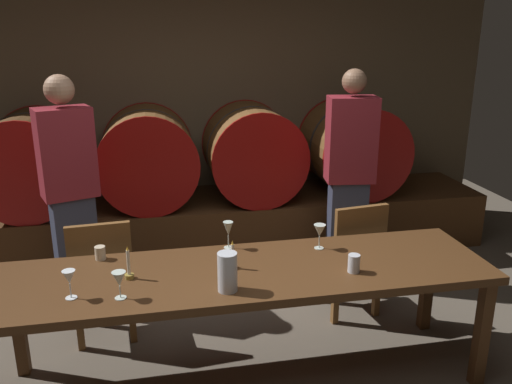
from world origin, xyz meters
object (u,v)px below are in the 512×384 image
Objects in this scene: chair_right at (352,253)px; wine_glass_center_left at (119,280)px; candle_right at (233,261)px; wine_glass_center_right at (228,229)px; chair_left at (102,274)px; pitcher at (227,272)px; cup_right at (354,263)px; guest_left at (70,193)px; guest_right at (349,177)px; wine_barrel_far_left at (32,162)px; wine_glass_far_left at (69,278)px; wine_barrel_far_right at (352,148)px; cup_left at (100,253)px; wine_barrel_center_right at (252,152)px; wine_barrel_center_left at (148,157)px; wine_glass_far_right at (320,231)px; candle_left at (129,270)px; dining_table at (246,280)px.

chair_right is 1.82m from wine_glass_center_left.
wine_glass_center_right reaches higher than candle_right.
chair_left is 4.11× the size of pitcher.
candle_right is 0.69m from cup_right.
guest_right reaches higher than guest_left.
candle_right is (1.02, -1.13, -0.13)m from guest_left.
wine_barrel_far_left is 2.24m from wine_glass_far_left.
wine_barrel_far_right is 10.57× the size of cup_left.
wine_glass_far_left is at bearing -122.30° from wine_barrel_center_right.
wine_barrel_center_left and wine_barrel_far_right have the same top height.
wine_glass_far_left is 1.48× the size of cup_right.
pitcher is at bearing -124.67° from wine_barrel_far_right.
cup_right is at bearing -85.57° from wine_barrel_center_right.
wine_barrel_center_right reaches higher than wine_glass_far_right.
candle_left is at bearing -170.54° from wine_glass_far_right.
wine_glass_center_left is at bearing 46.11° from guest_right.
wine_barrel_far_left is at bearing 121.60° from pitcher.
guest_right is 1.40m from wine_glass_center_right.
wine_glass_far_left is 1.54m from cup_right.
guest_left is 1.53m from candle_right.
pitcher is at bearing -173.89° from cup_right.
wine_barrel_far_left is at bearing 113.41° from candle_left.
wine_glass_far_left reaches higher than cup_left.
wine_glass_far_right reaches higher than cup_left.
chair_right and wine_glass_center_left have the same top height.
wine_glass_far_right reaches higher than dining_table.
chair_left is at bearing 144.10° from dining_table.
chair_right is at bearing 34.62° from dining_table.
wine_barrel_far_right is at bearing 55.33° from pitcher.
wine_glass_center_right is (1.04, -0.83, -0.05)m from guest_left.
guest_right is (-0.35, -0.84, -0.04)m from wine_barrel_far_right.
wine_glass_far_right is (2.02, -1.80, -0.10)m from wine_barrel_far_left.
wine_barrel_center_right is 2.28m from candle_left.
guest_right reaches higher than wine_barrel_center_left.
wine_barrel_center_right is 8.22× the size of cup_right.
cup_left is (-1.34, 0.10, -0.07)m from wine_glass_far_right.
wine_barrel_far_left reaches higher than cup_right.
wine_barrel_center_left is 2.08m from wine_glass_far_right.
wine_glass_center_right is at bearing 45.05° from guest_right.
wine_barrel_far_right reaches higher than cup_left.
wine_barrel_center_right is at bearing 75.86° from candle_right.
chair_left is at bearing 143.31° from candle_right.
guest_left reaches higher than wine_glass_far_right.
dining_table is 0.66m from candle_left.
guest_right reaches higher than chair_right.
wine_glass_far_left is at bearing 76.54° from guest_left.
wine_glass_center_left is (-0.69, -0.20, 0.17)m from dining_table.
cup_right is (0.09, -0.36, -0.06)m from wine_glass_far_right.
guest_left is at bearing 106.42° from wine_glass_center_left.
candle_right is 0.81× the size of pitcher.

